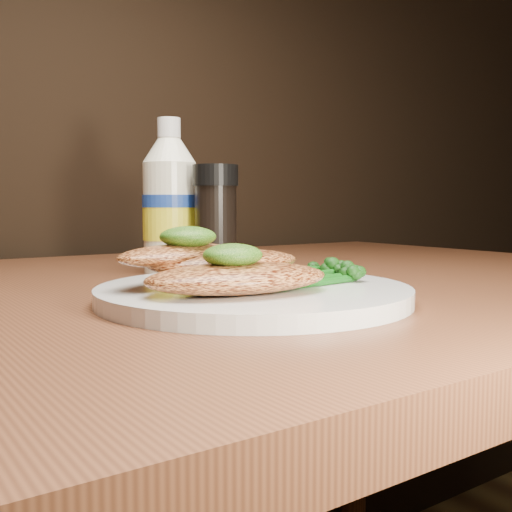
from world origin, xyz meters
TOP-DOWN VIEW (x-y plane):
  - plate at (-0.06, 0.90)m, footprint 0.28×0.28m
  - chicken_front at (-0.10, 0.87)m, footprint 0.17×0.11m
  - chicken_mid at (-0.08, 0.92)m, footprint 0.15×0.08m
  - chicken_back at (-0.11, 0.94)m, footprint 0.14×0.09m
  - pesto_front at (-0.10, 0.87)m, footprint 0.06×0.05m
  - pesto_back at (-0.11, 0.93)m, footprint 0.06×0.05m
  - broccolini_bundle at (-0.02, 0.90)m, footprint 0.15×0.13m
  - mayo_bottle at (-0.02, 1.14)m, footprint 0.09×0.09m
  - pepper_grinder at (0.01, 1.08)m, footprint 0.07×0.07m

SIDE VIEW (x-z plane):
  - plate at x=-0.06m, z-range 0.75..0.76m
  - broccolini_bundle at x=-0.02m, z-range 0.76..0.78m
  - chicken_front at x=-0.10m, z-range 0.76..0.79m
  - chicken_mid at x=-0.08m, z-range 0.77..0.80m
  - chicken_back at x=-0.11m, z-range 0.78..0.80m
  - pesto_front at x=-0.10m, z-range 0.79..0.80m
  - pesto_back at x=-0.11m, z-range 0.80..0.82m
  - pepper_grinder at x=0.01m, z-range 0.75..0.88m
  - mayo_bottle at x=-0.02m, z-range 0.75..0.94m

